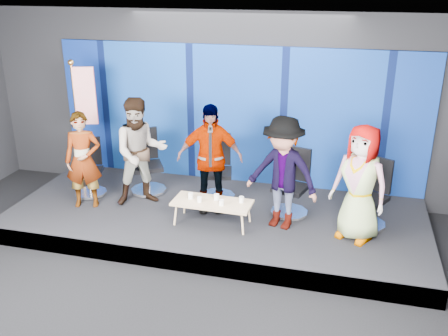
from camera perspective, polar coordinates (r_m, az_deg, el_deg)
The scene contains 21 objects.
ground at distance 6.71m, azimuth -6.80°, elevation -16.37°, with size 10.00×10.00×0.00m, color black.
room_walls at distance 5.58m, azimuth -7.88°, elevation 3.83°, with size 10.02×8.02×3.51m.
riser at distance 8.64m, azimuth -0.88°, elevation -5.80°, with size 7.00×3.00×0.30m, color black.
backdrop at distance 9.43m, azimuth 1.42°, elevation 6.01°, with size 7.00×0.08×2.60m, color navy.
chair_a at distance 9.43m, azimuth -15.08°, elevation -0.91°, with size 0.74×0.74×1.03m.
panelist_a at distance 8.79m, azimuth -15.79°, elevation 0.86°, with size 0.61×0.40×1.67m, color black.
chair_b at distance 9.30m, azimuth -8.76°, elevation -0.40°, with size 0.90×0.90×1.17m.
panelist_b at distance 8.64m, azimuth -9.52°, elevation 1.82°, with size 0.92×0.72×1.89m, color black.
chair_c at distance 8.94m, azimuth -0.78°, elevation -1.11°, with size 0.78×0.78×1.15m.
panelist_c at distance 8.28m, azimuth -1.63°, elevation 1.11°, with size 1.09×0.45×1.86m, color black.
chair_d at distance 8.42m, azimuth 7.72°, elevation -2.85°, with size 0.78×0.78×1.12m.
panelist_d at distance 7.76m, azimuth 6.70°, elevation -0.60°, with size 1.17×0.67×1.82m, color black.
chair_e at distance 8.29m, azimuth 16.30°, elevation -3.99°, with size 0.84×0.84×1.11m.
panelist_e at distance 7.64m, azimuth 15.29°, elevation -1.71°, with size 0.88×0.57×1.80m, color black.
coffee_table at distance 8.00m, azimuth -1.36°, elevation -4.07°, with size 1.28×0.58×0.39m.
mug_a at distance 8.09m, azimuth -3.83°, elevation -3.18°, with size 0.08×0.08×0.10m, color white.
mug_b at distance 7.97m, azimuth -2.83°, elevation -3.60°, with size 0.07×0.07×0.09m, color white.
mug_c at distance 8.02m, azimuth -0.87°, elevation -3.35°, with size 0.09×0.09×0.10m, color white.
mug_d at distance 7.85m, azimuth -0.29°, elevation -3.96°, with size 0.08×0.08×0.09m, color white.
mug_e at distance 7.94m, azimuth 2.00°, elevation -3.63°, with size 0.08×0.08×0.10m, color white.
flag_stand at distance 9.54m, azimuth -15.75°, elevation 5.17°, with size 0.54×0.32×2.39m.
Camera 1 is at (2.07, -4.91, 4.09)m, focal length 40.00 mm.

